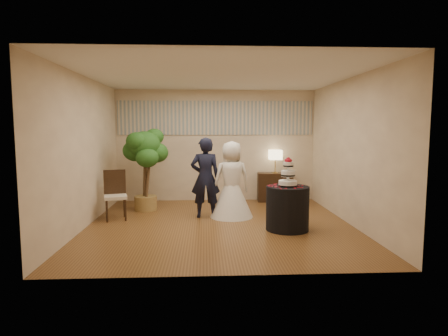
{
  "coord_description": "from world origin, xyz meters",
  "views": [
    {
      "loc": [
        -0.28,
        -7.0,
        1.83
      ],
      "look_at": [
        0.1,
        0.4,
        1.05
      ],
      "focal_mm": 30.0,
      "sensor_mm": 36.0,
      "label": 1
    }
  ],
  "objects": [
    {
      "name": "ceiling",
      "position": [
        0.0,
        0.0,
        2.8
      ],
      "size": [
        5.0,
        5.0,
        0.0
      ],
      "primitive_type": "cube",
      "color": "white",
      "rests_on": "wall_back"
    },
    {
      "name": "cake_table",
      "position": [
        1.21,
        -0.42,
        0.4
      ],
      "size": [
        0.79,
        0.79,
        0.8
      ],
      "primitive_type": "cylinder",
      "rotation": [
        0.0,
        0.0,
        0.02
      ],
      "color": "black",
      "rests_on": "floor"
    },
    {
      "name": "groom",
      "position": [
        -0.27,
        0.63,
        0.83
      ],
      "size": [
        0.61,
        0.4,
        1.66
      ],
      "primitive_type": "imported",
      "rotation": [
        0.0,
        0.0,
        3.15
      ],
      "color": "black",
      "rests_on": "floor"
    },
    {
      "name": "bride",
      "position": [
        0.27,
        0.64,
        0.79
      ],
      "size": [
        1.07,
        1.07,
        1.58
      ],
      "primitive_type": "imported",
      "rotation": [
        0.0,
        0.0,
        3.37
      ],
      "color": "white",
      "rests_on": "floor"
    },
    {
      "name": "wall_front",
      "position": [
        0.0,
        -2.5,
        1.4
      ],
      "size": [
        5.0,
        0.06,
        2.8
      ],
      "primitive_type": "cube",
      "color": "beige",
      "rests_on": "ground"
    },
    {
      "name": "mural_border",
      "position": [
        0.0,
        2.48,
        2.1
      ],
      "size": [
        4.9,
        0.02,
        0.85
      ],
      "primitive_type": "cube",
      "color": "#ACAA9E",
      "rests_on": "wall_back"
    },
    {
      "name": "console",
      "position": [
        1.48,
        2.26,
        0.36
      ],
      "size": [
        0.89,
        0.45,
        0.72
      ],
      "primitive_type": "cube",
      "rotation": [
        0.0,
        0.0,
        -0.07
      ],
      "color": "black",
      "rests_on": "floor"
    },
    {
      "name": "floor",
      "position": [
        0.0,
        0.0,
        0.0
      ],
      "size": [
        5.0,
        5.0,
        0.0
      ],
      "primitive_type": "cube",
      "color": "brown",
      "rests_on": "ground"
    },
    {
      "name": "ficus_tree",
      "position": [
        -1.62,
        1.39,
        0.94
      ],
      "size": [
        1.24,
        1.24,
        1.87
      ],
      "primitive_type": null,
      "rotation": [
        0.0,
        0.0,
        -0.95
      ],
      "color": "#25591C",
      "rests_on": "floor"
    },
    {
      "name": "wall_left",
      "position": [
        -2.5,
        0.0,
        1.4
      ],
      "size": [
        0.06,
        5.0,
        2.8
      ],
      "primitive_type": "cube",
      "color": "beige",
      "rests_on": "ground"
    },
    {
      "name": "wall_right",
      "position": [
        2.5,
        0.0,
        1.4
      ],
      "size": [
        0.06,
        5.0,
        2.8
      ],
      "primitive_type": "cube",
      "color": "beige",
      "rests_on": "ground"
    },
    {
      "name": "wedding_cake",
      "position": [
        1.21,
        -0.42,
        1.06
      ],
      "size": [
        0.34,
        0.34,
        0.53
      ],
      "primitive_type": null,
      "color": "white",
      "rests_on": "cake_table"
    },
    {
      "name": "wall_back",
      "position": [
        0.0,
        2.5,
        1.4
      ],
      "size": [
        5.0,
        0.06,
        2.8
      ],
      "primitive_type": "cube",
      "color": "beige",
      "rests_on": "ground"
    },
    {
      "name": "table_lamp",
      "position": [
        1.48,
        2.26,
        1.01
      ],
      "size": [
        0.3,
        0.3,
        0.58
      ],
      "primitive_type": null,
      "color": "beige",
      "rests_on": "console"
    },
    {
      "name": "side_chair",
      "position": [
        -2.08,
        0.51,
        0.5
      ],
      "size": [
        0.57,
        0.58,
        0.99
      ],
      "primitive_type": null,
      "rotation": [
        0.0,
        0.0,
        0.27
      ],
      "color": "black",
      "rests_on": "floor"
    }
  ]
}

